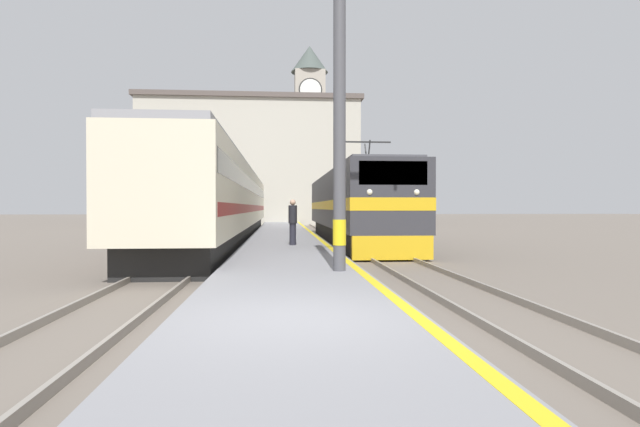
% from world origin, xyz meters
% --- Properties ---
extents(ground_plane, '(200.00, 200.00, 0.00)m').
position_xyz_m(ground_plane, '(0.00, 30.00, 0.00)').
color(ground_plane, '#70665B').
extents(platform, '(3.51, 140.00, 0.37)m').
position_xyz_m(platform, '(0.00, 25.00, 0.18)').
color(platform, gray).
rests_on(platform, ground).
extents(rail_track_near, '(2.83, 140.00, 0.16)m').
position_xyz_m(rail_track_near, '(3.52, 25.00, 0.03)').
color(rail_track_near, '#70665B').
rests_on(rail_track_near, ground).
extents(rail_track_far, '(2.83, 140.00, 0.16)m').
position_xyz_m(rail_track_far, '(-3.19, 25.00, 0.03)').
color(rail_track_far, '#70665B').
rests_on(rail_track_far, ground).
extents(locomotive_train, '(2.92, 19.80, 4.70)m').
position_xyz_m(locomotive_train, '(3.52, 19.47, 1.91)').
color(locomotive_train, black).
rests_on(locomotive_train, ground).
extents(passenger_train, '(2.92, 34.59, 4.09)m').
position_xyz_m(passenger_train, '(-3.19, 22.33, 2.20)').
color(passenger_train, black).
rests_on(passenger_train, ground).
extents(catenary_mast, '(2.69, 0.31, 8.57)m').
position_xyz_m(catenary_mast, '(1.21, 4.88, 4.59)').
color(catenary_mast, '#4C4C51').
rests_on(catenary_mast, platform).
extents(person_on_platform, '(0.34, 0.34, 1.80)m').
position_xyz_m(person_on_platform, '(0.26, 12.97, 1.32)').
color(person_on_platform, '#23232D').
rests_on(person_on_platform, platform).
extents(clock_tower, '(5.01, 5.01, 23.81)m').
position_xyz_m(clock_tower, '(3.80, 61.16, 12.71)').
color(clock_tower, '#ADA393').
rests_on(clock_tower, ground).
extents(station_building, '(23.39, 7.68, 13.49)m').
position_xyz_m(station_building, '(-3.35, 47.55, 6.77)').
color(station_building, '#B7B2A3').
rests_on(station_building, ground).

